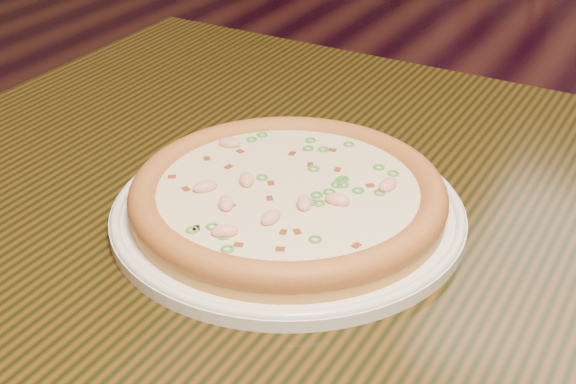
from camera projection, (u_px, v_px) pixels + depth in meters
The scene contains 3 objects.
hero_table at pixel (414, 309), 0.82m from camera, with size 1.20×0.80×0.75m.
plate at pixel (288, 211), 0.78m from camera, with size 0.34×0.34×0.02m.
pizza at pixel (288, 195), 0.77m from camera, with size 0.30×0.30×0.03m.
Camera 1 is at (-0.02, -1.26, 1.17)m, focal length 50.00 mm.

